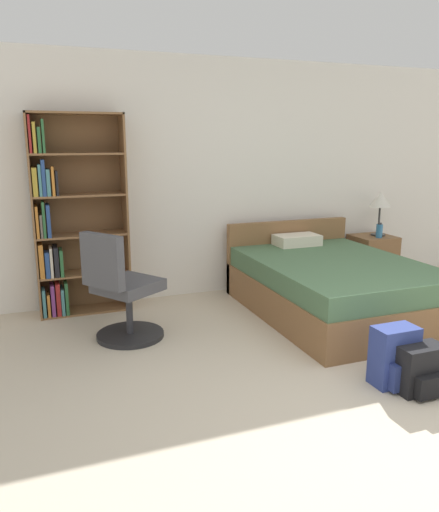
% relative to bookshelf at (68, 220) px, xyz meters
% --- Properties ---
extents(wall_back, '(9.00, 0.06, 2.60)m').
position_rel_bookshelf_xyz_m(wall_back, '(1.95, 0.21, 0.35)').
color(wall_back, white).
rests_on(wall_back, ground_plane).
extents(bookshelf, '(0.90, 0.32, 1.98)m').
position_rel_bookshelf_xyz_m(bookshelf, '(0.00, 0.00, 0.00)').
color(bookshelf, brown).
rests_on(bookshelf, ground_plane).
extents(bed, '(1.52, 2.09, 0.81)m').
position_rel_bookshelf_xyz_m(bed, '(2.46, -0.93, -0.67)').
color(bed, brown).
rests_on(bed, ground_plane).
extents(office_chair, '(0.72, 0.69, 0.98)m').
position_rel_bookshelf_xyz_m(office_chair, '(0.34, -0.92, -0.52)').
color(office_chair, '#232326').
rests_on(office_chair, ground_plane).
extents(nightstand, '(0.48, 0.48, 0.57)m').
position_rel_bookshelf_xyz_m(nightstand, '(3.60, -0.10, -0.67)').
color(nightstand, brown).
rests_on(nightstand, ground_plane).
extents(table_lamp, '(0.26, 0.26, 0.54)m').
position_rel_bookshelf_xyz_m(table_lamp, '(3.67, -0.09, 0.04)').
color(table_lamp, '#333333').
rests_on(table_lamp, nightstand).
extents(water_bottle, '(0.08, 0.08, 0.18)m').
position_rel_bookshelf_xyz_m(water_bottle, '(3.59, -0.21, -0.30)').
color(water_bottle, teal).
rests_on(water_bottle, nightstand).
extents(backpack_blue, '(0.31, 0.26, 0.43)m').
position_rel_bookshelf_xyz_m(backpack_blue, '(2.02, -2.44, -0.74)').
color(backpack_blue, navy).
rests_on(backpack_blue, ground_plane).
extents(backpack_black, '(0.34, 0.25, 0.34)m').
position_rel_bookshelf_xyz_m(backpack_black, '(2.12, -2.59, -0.79)').
color(backpack_black, black).
rests_on(backpack_black, ground_plane).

